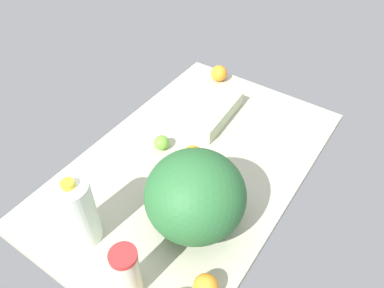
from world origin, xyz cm
name	(u,v)px	position (x,y,z in cm)	size (l,w,h in cm)	color
countertop	(192,166)	(0.00, 0.00, 1.50)	(120.00, 76.00, 3.00)	#ACAB93
egg_carton	(216,113)	(26.85, 6.14, 6.17)	(30.65, 10.77, 6.34)	beige
tumbler_cup	(127,272)	(-49.93, -13.00, 12.35)	(7.58, 7.58, 18.62)	beige
milk_jug	(78,212)	(-44.82, 10.42, 15.15)	(11.14, 11.14, 25.86)	white
watermelon	(195,196)	(-21.05, -15.58, 16.62)	(31.17, 31.17, 27.24)	#286331
orange_near_front	(219,73)	(52.52, 20.25, 6.81)	(7.61, 7.61, 7.61)	orange
orange_far_back	(193,157)	(-0.86, -1.03, 7.43)	(8.85, 8.85, 8.85)	orange
orange_loose	(206,287)	(-39.03, -31.29, 6.60)	(7.20, 7.20, 7.20)	orange
lime_by_jug	(161,143)	(-0.23, 14.35, 5.89)	(5.79, 5.79, 5.79)	#66B935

